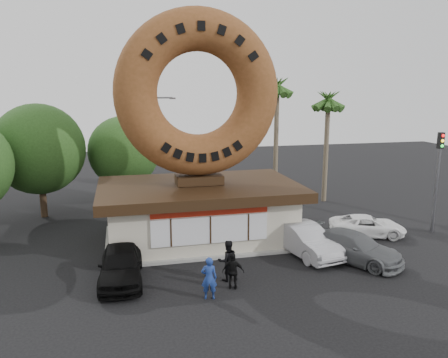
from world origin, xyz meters
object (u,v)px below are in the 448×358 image
Objects in this scene: traffic_signal at (438,170)px; person_right at (233,271)px; street_lamp at (152,143)px; car_black at (121,264)px; donut_shop at (200,210)px; car_silver at (305,240)px; person_center at (228,261)px; car_white at (367,226)px; giant_donut at (198,94)px; person_left at (209,278)px; car_grey at (353,247)px.

traffic_signal reaches higher than person_right.
car_black is at bearing -100.08° from street_lamp.
donut_shop is at bearing -68.23° from person_right.
street_lamp is at bearing 100.50° from donut_shop.
car_silver is at bearing -127.10° from person_right.
traffic_signal is 14.56m from person_center.
giant_donut is at bearing 97.98° from car_white.
person_left reaches higher than car_white.
car_grey is at bearing -59.52° from street_lamp.
person_right is (1.20, 0.64, -0.10)m from person_left.
car_silver is (9.41, 1.14, -0.01)m from car_black.
street_lamp is 1.32× the size of traffic_signal.
person_center is 5.20m from car_silver.
street_lamp is at bearing -63.26° from person_right.
person_left is 4.38m from car_black.
car_white is at bearing -141.11° from person_left.
donut_shop is at bearing 133.14° from car_silver.
traffic_signal is at bearing 10.81° from car_black.
giant_donut is 10.42m from person_left.
person_right is at bearing 160.69° from car_grey.
person_right is at bearing -87.70° from donut_shop.
car_white is at bearing 10.01° from car_silver.
giant_donut reaches higher than person_left.
car_black reaches higher than car_grey.
street_lamp is (-1.86, 10.00, -3.82)m from giant_donut.
car_grey is at bearing -157.08° from traffic_signal.
donut_shop reaches higher than car_silver.
donut_shop is at bearing 111.24° from car_grey.
car_black is (-18.47, -2.69, -3.07)m from traffic_signal.
person_left reaches higher than person_right.
street_lamp is at bearing 87.22° from car_grey.
car_silver is at bearing 111.56° from car_grey.
traffic_signal is 14.82m from person_right.
giant_donut is 2.06× the size of car_white.
car_silver is at bearing 9.42° from car_black.
car_silver is at bearing -35.63° from donut_shop.
person_center reaches higher than car_grey.
car_grey is at bearing -35.50° from donut_shop.
car_black is at bearing -24.94° from person_left.
giant_donut is (0.00, 0.02, 6.54)m from donut_shop.
giant_donut is 1.79× the size of car_grey.
donut_shop is 2.38× the size of car_black.
giant_donut is 11.43m from car_grey.
person_center is at bearing -166.28° from car_silver.
car_black is (-4.74, 1.95, -0.01)m from person_right.
person_left is at bearing -86.95° from street_lamp.
giant_donut reaches higher than person_right.
car_silver is 0.96× the size of car_grey.
car_black is at bearing -16.78° from person_center.
person_center is at bearing -87.66° from donut_shop.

